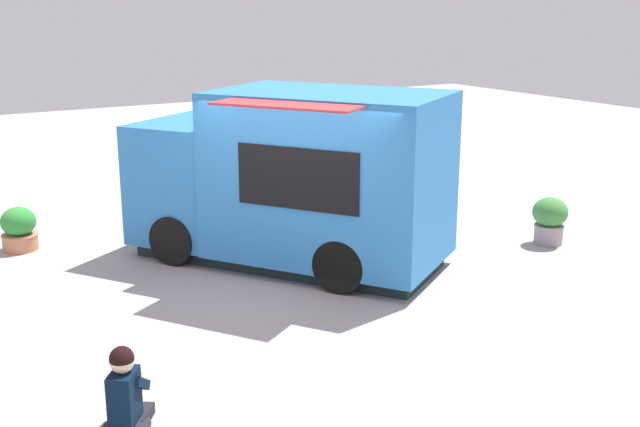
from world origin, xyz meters
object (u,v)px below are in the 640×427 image
(food_truck, at_px, (294,182))
(planter_flowering_side, at_px, (550,219))
(person_customer, at_px, (126,398))
(planter_flowering_near, at_px, (19,229))
(trash_bin, at_px, (407,172))

(food_truck, relative_size, planter_flowering_side, 6.47)
(person_customer, relative_size, planter_flowering_near, 1.23)
(food_truck, relative_size, trash_bin, 5.59)
(food_truck, xyz_separation_m, trash_bin, (-2.59, 4.08, -0.78))
(food_truck, distance_m, trash_bin, 4.89)
(food_truck, bearing_deg, trash_bin, 122.43)
(person_customer, xyz_separation_m, planter_flowering_near, (-6.23, 0.30, 0.00))
(person_customer, distance_m, planter_flowering_near, 6.24)
(food_truck, distance_m, planter_flowering_near, 4.49)
(food_truck, height_order, planter_flowering_near, food_truck)
(planter_flowering_near, height_order, trash_bin, trash_bin)
(planter_flowering_near, bearing_deg, trash_bin, 88.74)
(food_truck, height_order, person_customer, food_truck)
(food_truck, height_order, trash_bin, food_truck)
(person_customer, relative_size, planter_flowering_side, 1.11)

